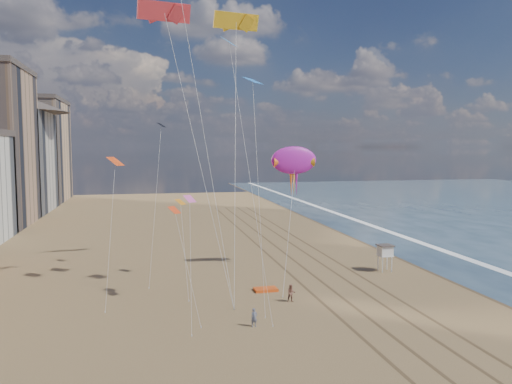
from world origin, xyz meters
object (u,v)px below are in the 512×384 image
Objects in this scene: kite_flyer_a at (254,318)px; lifeguard_stand at (385,251)px; show_kite at (294,161)px; kite_flyer_b at (291,293)px; grounded_kite at (266,289)px.

lifeguard_stand is at bearing 23.50° from kite_flyer_a.
show_kite is 17.77m from kite_flyer_b.
kite_flyer_a is at bearing -142.36° from lifeguard_stand.
lifeguard_stand is 23.45m from kite_flyer_a.
kite_flyer_a is at bearing -123.64° from kite_flyer_b.
kite_flyer_a is (-8.64, -18.13, -11.98)m from show_kite.
kite_flyer_b is (-13.82, -8.76, -1.54)m from lifeguard_stand.
show_kite is (5.42, 8.57, 12.61)m from grounded_kite.
show_kite reaches higher than grounded_kite.
kite_flyer_a is (-18.53, -14.29, -1.62)m from lifeguard_stand.
kite_flyer_b reaches higher than grounded_kite.
kite_flyer_a reaches higher than grounded_kite.
show_kite is (-9.88, 3.84, 10.36)m from lifeguard_stand.
kite_flyer_b is at bearing 35.46° from kite_flyer_a.
lifeguard_stand reaches higher than kite_flyer_a.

